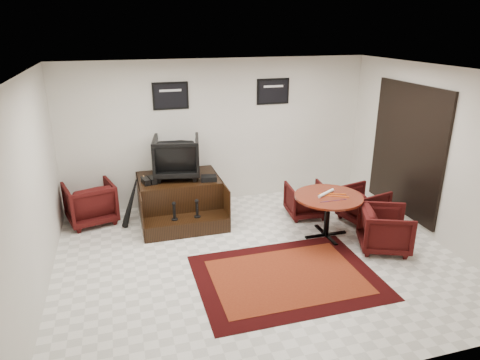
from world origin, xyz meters
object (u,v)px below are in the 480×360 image
at_px(meeting_table, 328,201).
at_px(table_chair_window, 363,203).
at_px(shine_chair, 177,155).
at_px(table_chair_back, 306,198).
at_px(armchair_side, 90,201).
at_px(shine_podium, 180,200).
at_px(table_chair_corner, 385,227).

relative_size(meeting_table, table_chair_window, 1.58).
distance_m(shine_chair, table_chair_back, 2.51).
bearing_deg(armchair_side, shine_podium, 155.49).
distance_m(shine_chair, table_chair_window, 3.49).
height_order(shine_chair, armchair_side, shine_chair).
relative_size(armchair_side, table_chair_corner, 1.09).
bearing_deg(table_chair_window, table_chair_back, 47.59).
xyz_separation_m(shine_chair, meeting_table, (2.25, -1.58, -0.53)).
xyz_separation_m(armchair_side, table_chair_window, (4.74, -1.33, -0.06)).
distance_m(meeting_table, table_chair_window, 1.01).
relative_size(shine_chair, meeting_table, 0.74).
relative_size(shine_podium, meeting_table, 1.35).
bearing_deg(shine_chair, shine_podium, 100.35).
bearing_deg(shine_chair, armchair_side, 6.58).
bearing_deg(shine_chair, table_chair_window, 169.19).
relative_size(shine_chair, table_chair_back, 1.21).
xyz_separation_m(meeting_table, table_chair_corner, (0.67, -0.67, -0.26)).
xyz_separation_m(armchair_side, table_chair_corner, (4.50, -2.35, -0.03)).
bearing_deg(shine_podium, table_chair_window, -18.77).
distance_m(shine_chair, table_chair_corner, 3.77).
xyz_separation_m(table_chair_back, table_chair_corner, (0.67, -1.52, 0.04)).
height_order(shine_podium, table_chair_window, shine_podium).
distance_m(shine_podium, table_chair_corner, 3.60).
relative_size(shine_podium, table_chair_back, 2.20).
distance_m(armchair_side, table_chair_corner, 5.08).
height_order(table_chair_back, table_chair_window, table_chair_window).
height_order(shine_chair, table_chair_back, shine_chair).
bearing_deg(meeting_table, table_chair_corner, -44.70).
height_order(shine_podium, armchair_side, armchair_side).
relative_size(table_chair_back, table_chair_window, 0.97).
bearing_deg(table_chair_back, meeting_table, 95.92).
xyz_separation_m(shine_podium, table_chair_window, (3.16, -1.07, 0.00)).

